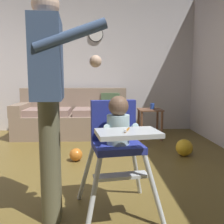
{
  "coord_description": "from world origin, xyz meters",
  "views": [
    {
      "loc": [
        0.34,
        -2.38,
        1.05
      ],
      "look_at": [
        0.44,
        -0.22,
        0.76
      ],
      "focal_mm": 40.37,
      "sensor_mm": 36.0,
      "label": 1
    }
  ],
  "objects_px": {
    "high_chair": "(118,134)",
    "sippy_cup": "(152,106)",
    "toy_ball": "(184,148)",
    "couch": "(73,118)",
    "toy_ball_second": "(76,155)",
    "side_table": "(150,117)",
    "wall_clock": "(96,34)",
    "adult_standing": "(49,95)"
  },
  "relations": [
    {
      "from": "high_chair",
      "to": "toy_ball_second",
      "type": "distance_m",
      "value": 1.44
    },
    {
      "from": "couch",
      "to": "sippy_cup",
      "type": "height_order",
      "value": "couch"
    },
    {
      "from": "high_chair",
      "to": "toy_ball",
      "type": "distance_m",
      "value": 1.8
    },
    {
      "from": "high_chair",
      "to": "sippy_cup",
      "type": "distance_m",
      "value": 2.5
    },
    {
      "from": "wall_clock",
      "to": "high_chair",
      "type": "bearing_deg",
      "value": -86.15
    },
    {
      "from": "high_chair",
      "to": "side_table",
      "type": "relative_size",
      "value": 1.78
    },
    {
      "from": "couch",
      "to": "adult_standing",
      "type": "distance_m",
      "value": 2.83
    },
    {
      "from": "toy_ball_second",
      "to": "sippy_cup",
      "type": "relative_size",
      "value": 1.64
    },
    {
      "from": "adult_standing",
      "to": "side_table",
      "type": "relative_size",
      "value": 3.15
    },
    {
      "from": "adult_standing",
      "to": "sippy_cup",
      "type": "xyz_separation_m",
      "value": [
        1.25,
        2.43,
        -0.36
      ]
    },
    {
      "from": "couch",
      "to": "high_chair",
      "type": "bearing_deg",
      "value": 13.07
    },
    {
      "from": "high_chair",
      "to": "toy_ball",
      "type": "height_order",
      "value": "high_chair"
    },
    {
      "from": "high_chair",
      "to": "side_table",
      "type": "distance_m",
      "value": 2.5
    },
    {
      "from": "adult_standing",
      "to": "side_table",
      "type": "xyz_separation_m",
      "value": [
        1.21,
        2.43,
        -0.55
      ]
    },
    {
      "from": "high_chair",
      "to": "sippy_cup",
      "type": "relative_size",
      "value": 9.24
    },
    {
      "from": "toy_ball",
      "to": "wall_clock",
      "type": "height_order",
      "value": "wall_clock"
    },
    {
      "from": "high_chair",
      "to": "wall_clock",
      "type": "height_order",
      "value": "wall_clock"
    },
    {
      "from": "high_chair",
      "to": "wall_clock",
      "type": "distance_m",
      "value": 3.44
    },
    {
      "from": "toy_ball_second",
      "to": "wall_clock",
      "type": "height_order",
      "value": "wall_clock"
    },
    {
      "from": "sippy_cup",
      "to": "toy_ball",
      "type": "bearing_deg",
      "value": -76.0
    },
    {
      "from": "adult_standing",
      "to": "toy_ball_second",
      "type": "relative_size",
      "value": 9.98
    },
    {
      "from": "high_chair",
      "to": "sippy_cup",
      "type": "xyz_separation_m",
      "value": [
        0.75,
        2.39,
        -0.06
      ]
    },
    {
      "from": "side_table",
      "to": "sippy_cup",
      "type": "bearing_deg",
      "value": 0.0
    },
    {
      "from": "adult_standing",
      "to": "toy_ball",
      "type": "relative_size",
      "value": 7.19
    },
    {
      "from": "couch",
      "to": "toy_ball_second",
      "type": "height_order",
      "value": "couch"
    },
    {
      "from": "side_table",
      "to": "adult_standing",
      "type": "bearing_deg",
      "value": -116.5
    },
    {
      "from": "sippy_cup",
      "to": "wall_clock",
      "type": "bearing_deg",
      "value": 140.11
    },
    {
      "from": "couch",
      "to": "side_table",
      "type": "distance_m",
      "value": 1.39
    },
    {
      "from": "high_chair",
      "to": "toy_ball",
      "type": "xyz_separation_m",
      "value": [
        1.0,
        1.4,
        -0.51
      ]
    },
    {
      "from": "couch",
      "to": "toy_ball",
      "type": "xyz_separation_m",
      "value": [
        1.63,
        -1.32,
        -0.22
      ]
    },
    {
      "from": "high_chair",
      "to": "adult_standing",
      "type": "height_order",
      "value": "adult_standing"
    },
    {
      "from": "high_chair",
      "to": "side_table",
      "type": "height_order",
      "value": "high_chair"
    },
    {
      "from": "side_table",
      "to": "wall_clock",
      "type": "xyz_separation_m",
      "value": [
        -0.93,
        0.81,
        1.51
      ]
    },
    {
      "from": "adult_standing",
      "to": "sippy_cup",
      "type": "distance_m",
      "value": 2.75
    },
    {
      "from": "high_chair",
      "to": "toy_ball_second",
      "type": "bearing_deg",
      "value": -169.88
    },
    {
      "from": "couch",
      "to": "toy_ball_second",
      "type": "relative_size",
      "value": 12.21
    },
    {
      "from": "adult_standing",
      "to": "high_chair",
      "type": "bearing_deg",
      "value": -0.42
    },
    {
      "from": "couch",
      "to": "side_table",
      "type": "relative_size",
      "value": 3.86
    },
    {
      "from": "toy_ball",
      "to": "sippy_cup",
      "type": "xyz_separation_m",
      "value": [
        -0.25,
        0.98,
        0.46
      ]
    },
    {
      "from": "adult_standing",
      "to": "side_table",
      "type": "bearing_deg",
      "value": 58.35
    },
    {
      "from": "adult_standing",
      "to": "sippy_cup",
      "type": "bearing_deg",
      "value": 57.65
    },
    {
      "from": "toy_ball",
      "to": "adult_standing",
      "type": "bearing_deg",
      "value": -135.95
    }
  ]
}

